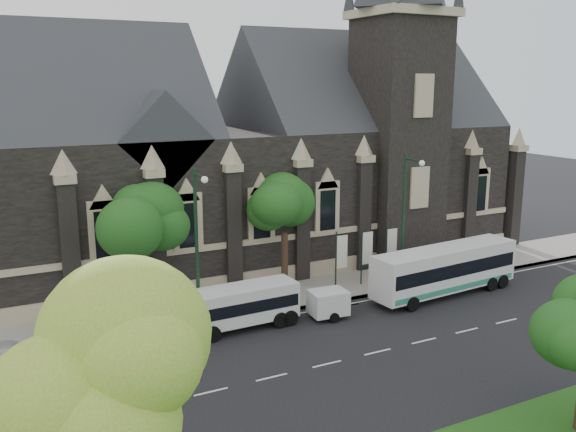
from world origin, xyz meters
TOP-DOWN VIEW (x-y plane):
  - ground at (0.00, 0.00)m, footprint 160.00×160.00m
  - sidewalk at (0.00, 9.50)m, footprint 80.00×5.00m
  - museum at (5.12, 18.78)m, footprint 40.00×17.70m
  - tree_park_near at (-11.77, -8.77)m, footprint 4.42×4.42m
  - tree_walk_right at (3.21, 10.71)m, footprint 4.08×4.08m
  - tree_walk_left at (-5.80, 10.70)m, footprint 3.91×3.91m
  - street_lamp_near at (10.00, 7.09)m, footprint 0.36×1.88m
  - street_lamp_mid at (-4.00, 7.09)m, footprint 0.36×1.88m
  - banner_flag_left at (6.29, 9.00)m, footprint 0.90×0.10m
  - banner_flag_center at (8.29, 9.00)m, footprint 0.90×0.10m
  - banner_flag_right at (10.29, 9.00)m, footprint 0.90×0.10m
  - tour_coach at (11.84, 5.16)m, footprint 10.89×3.25m
  - shuttle_bus at (-1.87, 6.03)m, footprint 6.33×2.41m
  - box_trailer at (3.13, 5.14)m, footprint 3.14×1.85m
  - sedan at (-7.49, 4.85)m, footprint 3.94×1.45m
  - car_far_white at (-13.91, 6.13)m, footprint 5.18×2.18m

SIDE VIEW (x-z plane):
  - ground at x=0.00m, z-range 0.00..0.00m
  - sidewalk at x=0.00m, z-range 0.00..0.15m
  - sedan at x=-7.49m, z-range 0.00..1.29m
  - car_far_white at x=-13.91m, z-range 0.00..1.49m
  - box_trailer at x=3.13m, z-range 0.11..1.76m
  - shuttle_bus at x=-1.87m, z-range 0.20..2.62m
  - tour_coach at x=11.84m, z-range 0.15..3.28m
  - banner_flag_left at x=6.29m, z-range 0.38..4.38m
  - banner_flag_center at x=8.29m, z-range 0.38..4.38m
  - banner_flag_right at x=10.29m, z-range 0.38..4.38m
  - street_lamp_near at x=10.00m, z-range 0.61..9.61m
  - street_lamp_mid at x=-4.00m, z-range 0.61..9.61m
  - tree_walk_left at x=-5.80m, z-range 1.91..9.55m
  - tree_walk_right at x=3.21m, z-range 1.92..9.72m
  - tree_park_near at x=-11.77m, z-range 2.14..10.70m
  - museum at x=5.12m, z-range -6.78..23.12m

